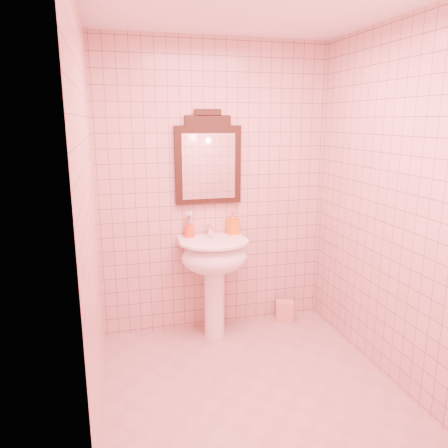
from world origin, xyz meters
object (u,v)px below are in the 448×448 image
object	(u,v)px
pedestal_sink	(214,264)
towel	(285,311)
soap_dispenser	(233,223)
toothbrush_cup	(190,231)
mirror	(208,161)

from	to	relation	value
pedestal_sink	towel	distance (m)	0.91
towel	soap_dispenser	bearing A→B (deg)	173.33
towel	pedestal_sink	bearing A→B (deg)	-171.34
pedestal_sink	toothbrush_cup	size ratio (longest dim) A/B	4.44
toothbrush_cup	towel	xyz separation A→B (m)	(0.88, -0.06, -0.82)
mirror	towel	bearing A→B (deg)	-7.69
pedestal_sink	soap_dispenser	distance (m)	0.40
soap_dispenser	mirror	bearing A→B (deg)	152.48
pedestal_sink	soap_dispenser	size ratio (longest dim) A/B	4.33
toothbrush_cup	soap_dispenser	xyz separation A→B (m)	(0.39, -0.00, 0.04)
toothbrush_cup	towel	distance (m)	1.20
soap_dispenser	towel	size ratio (longest dim) A/B	1.03
soap_dispenser	towel	xyz separation A→B (m)	(0.49, -0.06, -0.87)
mirror	towel	distance (m)	1.58
pedestal_sink	soap_dispenser	bearing A→B (deg)	38.02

